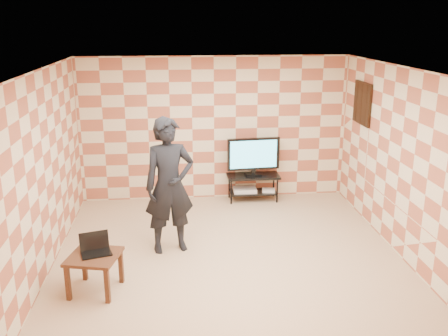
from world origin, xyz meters
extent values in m
plane|color=tan|center=(0.00, 0.00, 0.00)|extent=(5.00, 5.00, 0.00)
cube|color=beige|center=(0.00, 2.50, 1.35)|extent=(5.00, 0.02, 2.70)
cube|color=beige|center=(0.00, -2.50, 1.35)|extent=(5.00, 0.02, 2.70)
cube|color=beige|center=(-2.50, 0.00, 1.35)|extent=(0.02, 5.00, 2.70)
cube|color=beige|center=(2.50, 0.00, 1.35)|extent=(0.02, 5.00, 2.70)
cube|color=white|center=(0.00, 0.00, 2.70)|extent=(5.00, 5.00, 0.02)
cube|color=black|center=(2.47, 1.55, 1.95)|extent=(0.04, 0.72, 0.72)
cube|color=black|center=(2.47, 1.55, 1.95)|extent=(0.04, 0.03, 0.68)
cube|color=black|center=(2.47, 1.55, 1.95)|extent=(0.04, 0.68, 0.03)
cube|color=black|center=(0.71, 2.23, 0.48)|extent=(0.99, 0.44, 0.04)
cube|color=black|center=(0.71, 2.23, 0.16)|extent=(0.89, 0.40, 0.03)
cylinder|color=black|center=(0.28, 2.06, 0.25)|extent=(0.03, 0.03, 0.50)
cylinder|color=black|center=(0.28, 2.41, 0.25)|extent=(0.03, 0.03, 0.50)
cylinder|color=black|center=(1.15, 2.06, 0.25)|extent=(0.03, 0.03, 0.50)
cylinder|color=black|center=(1.15, 2.41, 0.25)|extent=(0.03, 0.03, 0.50)
cube|color=black|center=(0.71, 2.23, 0.52)|extent=(0.31, 0.21, 0.03)
cube|color=black|center=(0.71, 2.23, 0.57)|extent=(0.08, 0.06, 0.08)
cube|color=black|center=(0.71, 2.23, 0.92)|extent=(0.99, 0.15, 0.60)
cube|color=#47C3E8|center=(0.71, 2.20, 0.92)|extent=(0.88, 0.08, 0.52)
cube|color=silver|center=(0.56, 2.24, 0.21)|extent=(0.44, 0.31, 0.07)
cube|color=silver|center=(1.01, 2.19, 0.20)|extent=(0.26, 0.21, 0.05)
cube|color=#311910|center=(-1.78, -0.86, 0.48)|extent=(0.72, 0.72, 0.04)
cube|color=#311910|center=(-2.09, -1.05, 0.23)|extent=(0.07, 0.07, 0.46)
cube|color=#311910|center=(-1.97, -0.56, 0.23)|extent=(0.07, 0.07, 0.46)
cube|color=#311910|center=(-1.60, -1.16, 0.23)|extent=(0.07, 0.07, 0.46)
cube|color=#311910|center=(-1.48, -0.67, 0.23)|extent=(0.07, 0.07, 0.46)
cube|color=black|center=(-1.76, -0.83, 0.51)|extent=(0.42, 0.35, 0.02)
cube|color=black|center=(-1.79, -0.71, 0.63)|extent=(0.37, 0.16, 0.23)
imported|color=black|center=(-0.83, 0.26, 1.01)|extent=(0.83, 0.64, 2.02)
camera|label=1|loc=(-0.71, -6.65, 3.34)|focal=40.00mm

